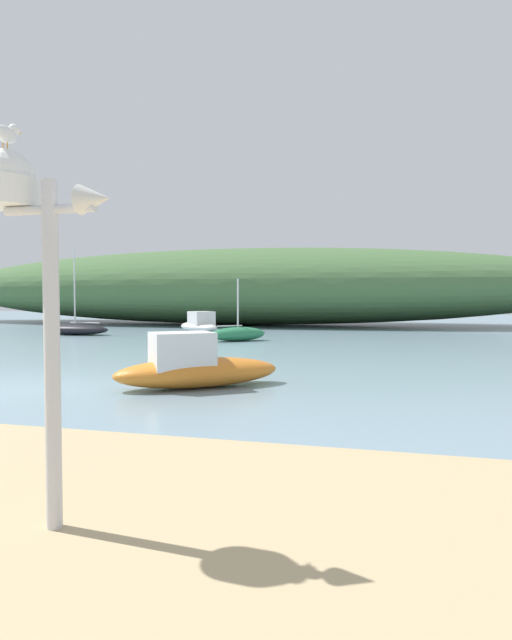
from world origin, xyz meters
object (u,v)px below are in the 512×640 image
(motorboat_by_sandbar, at_px, (194,367))
(sailboat_near_shore, at_px, (75,329))
(seagull_on_radar, at_px, (6,133))
(motorboat_far_left, at_px, (199,325))
(sailboat_mid_channel, at_px, (238,334))
(mast_structure, at_px, (22,219))

(motorboat_by_sandbar, xyz_separation_m, sailboat_near_shore, (-12.35, 14.10, -0.14))
(seagull_on_radar, height_order, motorboat_by_sandbar, seagull_on_radar)
(motorboat_by_sandbar, xyz_separation_m, motorboat_far_left, (-6.68, 17.97, -0.01))
(motorboat_by_sandbar, relative_size, motorboat_far_left, 0.97)
(seagull_on_radar, xyz_separation_m, sailboat_near_shore, (-13.67, 21.41, -2.91))
(seagull_on_radar, height_order, sailboat_mid_channel, seagull_on_radar)
(seagull_on_radar, xyz_separation_m, motorboat_far_left, (-8.01, 25.28, -2.78))
(mast_structure, relative_size, motorboat_far_left, 0.76)
(sailboat_mid_channel, bearing_deg, motorboat_far_left, 125.51)
(motorboat_far_left, bearing_deg, mast_structure, -72.16)
(sailboat_near_shore, height_order, sailboat_mid_channel, sailboat_near_shore)
(motorboat_by_sandbar, relative_size, sailboat_near_shore, 0.78)
(motorboat_by_sandbar, distance_m, sailboat_near_shore, 18.74)
(mast_structure, distance_m, motorboat_by_sandbar, 7.76)
(seagull_on_radar, relative_size, motorboat_by_sandbar, 0.08)
(mast_structure, xyz_separation_m, sailboat_near_shore, (-13.81, 21.42, -2.25))
(motorboat_far_left, bearing_deg, motorboat_by_sandbar, -69.59)
(sailboat_near_shore, relative_size, sailboat_mid_channel, 1.65)
(mast_structure, bearing_deg, seagull_on_radar, 173.38)
(mast_structure, height_order, sailboat_mid_channel, mast_structure)
(seagull_on_radar, height_order, motorboat_far_left, seagull_on_radar)
(seagull_on_radar, bearing_deg, motorboat_far_left, 107.58)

